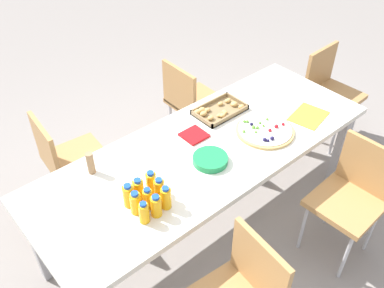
{
  "coord_description": "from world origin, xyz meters",
  "views": [
    {
      "loc": [
        -1.39,
        -1.47,
        2.43
      ],
      "look_at": [
        -0.06,
        0.07,
        0.75
      ],
      "focal_mm": 39.59,
      "sensor_mm": 36.0,
      "label": 1
    }
  ],
  "objects_px": {
    "chair_near_right": "(353,193)",
    "napkin_stack": "(194,135)",
    "juice_bottle_5": "(159,190)",
    "juice_bottle_7": "(138,189)",
    "chair_far_left": "(67,157)",
    "juice_bottle_3": "(136,203)",
    "juice_bottle_0": "(144,213)",
    "juice_bottle_2": "(166,198)",
    "juice_bottle_6": "(129,196)",
    "cardboard_tube": "(91,163)",
    "chair_far_right": "(190,99)",
    "juice_bottle_8": "(151,182)",
    "plate_stack": "(210,159)",
    "chair_end": "(329,88)",
    "snack_tray": "(219,110)",
    "fruit_pizza": "(265,130)",
    "paper_folder": "(308,116)",
    "party_table": "(206,155)",
    "juice_bottle_4": "(148,198)",
    "juice_bottle_1": "(156,206)"
  },
  "relations": [
    {
      "from": "party_table",
      "to": "juice_bottle_0",
      "type": "height_order",
      "value": "juice_bottle_0"
    },
    {
      "from": "juice_bottle_0",
      "to": "juice_bottle_5",
      "type": "relative_size",
      "value": 0.9
    },
    {
      "from": "fruit_pizza",
      "to": "snack_tray",
      "type": "xyz_separation_m",
      "value": [
        -0.07,
        0.36,
        0.0
      ]
    },
    {
      "from": "chair_far_right",
      "to": "fruit_pizza",
      "type": "xyz_separation_m",
      "value": [
        -0.1,
        -0.87,
        0.24
      ]
    },
    {
      "from": "juice_bottle_0",
      "to": "paper_folder",
      "type": "distance_m",
      "value": 1.39
    },
    {
      "from": "chair_far_right",
      "to": "juice_bottle_5",
      "type": "xyz_separation_m",
      "value": [
        -0.98,
        -0.89,
        0.3
      ]
    },
    {
      "from": "cardboard_tube",
      "to": "napkin_stack",
      "type": "bearing_deg",
      "value": -11.28
    },
    {
      "from": "juice_bottle_0",
      "to": "juice_bottle_2",
      "type": "xyz_separation_m",
      "value": [
        0.15,
        0.0,
        0.0
      ]
    },
    {
      "from": "juice_bottle_5",
      "to": "juice_bottle_7",
      "type": "distance_m",
      "value": 0.11
    },
    {
      "from": "juice_bottle_2",
      "to": "cardboard_tube",
      "type": "distance_m",
      "value": 0.52
    },
    {
      "from": "chair_end",
      "to": "juice_bottle_3",
      "type": "xyz_separation_m",
      "value": [
        -2.14,
        -0.25,
        0.3
      ]
    },
    {
      "from": "chair_near_right",
      "to": "juice_bottle_4",
      "type": "height_order",
      "value": "juice_bottle_4"
    },
    {
      "from": "chair_far_left",
      "to": "juice_bottle_4",
      "type": "bearing_deg",
      "value": 8.01
    },
    {
      "from": "chair_far_left",
      "to": "juice_bottle_5",
      "type": "distance_m",
      "value": 0.96
    },
    {
      "from": "juice_bottle_2",
      "to": "chair_far_left",
      "type": "bearing_deg",
      "value": 97.14
    },
    {
      "from": "napkin_stack",
      "to": "juice_bottle_7",
      "type": "bearing_deg",
      "value": -160.13
    },
    {
      "from": "juice_bottle_3",
      "to": "cardboard_tube",
      "type": "relative_size",
      "value": 0.99
    },
    {
      "from": "chair_end",
      "to": "juice_bottle_5",
      "type": "xyz_separation_m",
      "value": [
        -1.99,
        -0.25,
        0.3
      ]
    },
    {
      "from": "juice_bottle_5",
      "to": "plate_stack",
      "type": "height_order",
      "value": "juice_bottle_5"
    },
    {
      "from": "juice_bottle_2",
      "to": "snack_tray",
      "type": "bearing_deg",
      "value": 28.96
    },
    {
      "from": "chair_near_right",
      "to": "juice_bottle_4",
      "type": "distance_m",
      "value": 1.32
    },
    {
      "from": "chair_far_right",
      "to": "juice_bottle_4",
      "type": "distance_m",
      "value": 1.42
    },
    {
      "from": "juice_bottle_4",
      "to": "plate_stack",
      "type": "distance_m",
      "value": 0.49
    },
    {
      "from": "juice_bottle_5",
      "to": "fruit_pizza",
      "type": "distance_m",
      "value": 0.88
    },
    {
      "from": "chair_near_right",
      "to": "juice_bottle_2",
      "type": "distance_m",
      "value": 1.23
    },
    {
      "from": "chair_end",
      "to": "snack_tray",
      "type": "relative_size",
      "value": 2.35
    },
    {
      "from": "juice_bottle_8",
      "to": "party_table",
      "type": "bearing_deg",
      "value": 9.07
    },
    {
      "from": "party_table",
      "to": "juice_bottle_6",
      "type": "bearing_deg",
      "value": -172.54
    },
    {
      "from": "juice_bottle_2",
      "to": "juice_bottle_6",
      "type": "relative_size",
      "value": 0.97
    },
    {
      "from": "chair_far_left",
      "to": "juice_bottle_3",
      "type": "xyz_separation_m",
      "value": [
        -0.02,
        -0.9,
        0.3
      ]
    },
    {
      "from": "chair_near_right",
      "to": "chair_far_right",
      "type": "xyz_separation_m",
      "value": [
        -0.09,
        1.47,
        0.0
      ]
    },
    {
      "from": "juice_bottle_5",
      "to": "juice_bottle_8",
      "type": "height_order",
      "value": "juice_bottle_5"
    },
    {
      "from": "snack_tray",
      "to": "plate_stack",
      "type": "relative_size",
      "value": 1.66
    },
    {
      "from": "chair_near_right",
      "to": "napkin_stack",
      "type": "xyz_separation_m",
      "value": [
        -0.57,
        0.87,
        0.24
      ]
    },
    {
      "from": "juice_bottle_1",
      "to": "juice_bottle_7",
      "type": "bearing_deg",
      "value": 90.16
    },
    {
      "from": "juice_bottle_3",
      "to": "cardboard_tube",
      "type": "xyz_separation_m",
      "value": [
        -0.02,
        0.42,
        0.0
      ]
    },
    {
      "from": "chair_far_right",
      "to": "juice_bottle_7",
      "type": "xyz_separation_m",
      "value": [
        -1.06,
        -0.81,
        0.29
      ]
    },
    {
      "from": "fruit_pizza",
      "to": "paper_folder",
      "type": "bearing_deg",
      "value": -12.65
    },
    {
      "from": "chair_far_right",
      "to": "fruit_pizza",
      "type": "distance_m",
      "value": 0.91
    },
    {
      "from": "juice_bottle_7",
      "to": "paper_folder",
      "type": "xyz_separation_m",
      "value": [
        1.32,
        -0.14,
        -0.06
      ]
    },
    {
      "from": "juice_bottle_2",
      "to": "paper_folder",
      "type": "height_order",
      "value": "juice_bottle_2"
    },
    {
      "from": "cardboard_tube",
      "to": "chair_far_right",
      "type": "bearing_deg",
      "value": 21.96
    },
    {
      "from": "party_table",
      "to": "chair_far_left",
      "type": "height_order",
      "value": "chair_far_left"
    },
    {
      "from": "juice_bottle_4",
      "to": "juice_bottle_6",
      "type": "height_order",
      "value": "juice_bottle_6"
    },
    {
      "from": "juice_bottle_3",
      "to": "snack_tray",
      "type": "height_order",
      "value": "juice_bottle_3"
    },
    {
      "from": "juice_bottle_8",
      "to": "juice_bottle_0",
      "type": "bearing_deg",
      "value": -136.22
    },
    {
      "from": "chair_near_right",
      "to": "juice_bottle_8",
      "type": "xyz_separation_m",
      "value": [
        -1.07,
        0.65,
        0.3
      ]
    },
    {
      "from": "chair_near_right",
      "to": "juice_bottle_0",
      "type": "relative_size",
      "value": 6.13
    },
    {
      "from": "juice_bottle_0",
      "to": "juice_bottle_6",
      "type": "relative_size",
      "value": 0.91
    },
    {
      "from": "cardboard_tube",
      "to": "paper_folder",
      "type": "xyz_separation_m",
      "value": [
        1.41,
        -0.48,
        -0.07
      ]
    }
  ]
}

